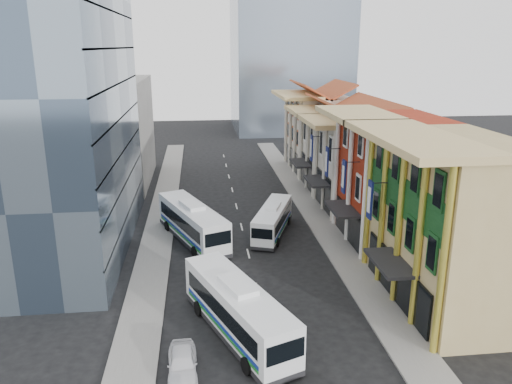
{
  "coord_description": "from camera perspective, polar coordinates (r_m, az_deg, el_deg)",
  "views": [
    {
      "loc": [
        -4.13,
        -26.81,
        18.26
      ],
      "look_at": [
        1.12,
        18.56,
        4.77
      ],
      "focal_mm": 35.0,
      "sensor_mm": 36.0,
      "label": 1
    }
  ],
  "objects": [
    {
      "name": "shophouse_tan",
      "position": [
        38.61,
        21.86,
        -3.29
      ],
      "size": [
        8.0,
        14.0,
        12.0
      ],
      "primitive_type": "cube",
      "color": "tan",
      "rests_on": "ground"
    },
    {
      "name": "shophouse_red",
      "position": [
        48.97,
        15.36,
        1.35
      ],
      "size": [
        8.0,
        10.0,
        12.0
      ],
      "primitive_type": "cube",
      "color": "maroon",
      "rests_on": "ground"
    },
    {
      "name": "sedan_left",
      "position": [
        30.57,
        -8.42,
        -18.78
      ],
      "size": [
        1.83,
        4.24,
        1.42
      ],
      "primitive_type": "imported",
      "rotation": [
        0.0,
        0.0,
        0.03
      ],
      "color": "silver",
      "rests_on": "ground"
    },
    {
      "name": "shophouse_cream_far",
      "position": [
        76.11,
        7.32,
        6.67
      ],
      "size": [
        8.0,
        12.0,
        11.0
      ],
      "primitive_type": "cube",
      "color": "beige",
      "rests_on": "ground"
    },
    {
      "name": "shophouse_cream_mid",
      "position": [
        66.24,
        9.45,
        4.68
      ],
      "size": [
        8.0,
        9.0,
        10.0
      ],
      "primitive_type": "cube",
      "color": "beige",
      "rests_on": "ground"
    },
    {
      "name": "shophouse_cream_near",
      "position": [
        57.85,
        11.86,
        2.84
      ],
      "size": [
        8.0,
        9.0,
        10.0
      ],
      "primitive_type": "cube",
      "color": "beige",
      "rests_on": "ground"
    },
    {
      "name": "sidewalk_left",
      "position": [
        52.27,
        -11.01,
        -4.23
      ],
      "size": [
        3.0,
        90.0,
        0.15
      ],
      "primitive_type": "cube",
      "color": "slate",
      "rests_on": "ground"
    },
    {
      "name": "office_tower",
      "position": [
        47.7,
        -22.71,
        11.29
      ],
      "size": [
        12.0,
        26.0,
        30.0
      ],
      "primitive_type": "cube",
      "color": "#3F4F64",
      "rests_on": "ground"
    },
    {
      "name": "bus_left_far",
      "position": [
        48.4,
        -7.28,
        -3.4
      ],
      "size": [
        7.12,
        12.23,
        3.87
      ],
      "primitive_type": null,
      "rotation": [
        0.0,
        0.0,
        0.38
      ],
      "color": "silver",
      "rests_on": "ground"
    },
    {
      "name": "office_block_far",
      "position": [
        70.73,
        -16.29,
        6.63
      ],
      "size": [
        10.0,
        18.0,
        14.0
      ],
      "primitive_type": "cube",
      "color": "gray",
      "rests_on": "ground"
    },
    {
      "name": "ground",
      "position": [
        32.7,
        1.87,
        -17.5
      ],
      "size": [
        200.0,
        200.0,
        0.0
      ],
      "primitive_type": "plane",
      "color": "black",
      "rests_on": "ground"
    },
    {
      "name": "sidewalk_right",
      "position": [
        53.6,
        7.44,
        -3.53
      ],
      "size": [
        3.0,
        90.0,
        0.15
      ],
      "primitive_type": "cube",
      "color": "slate",
      "rests_on": "ground"
    },
    {
      "name": "bus_right",
      "position": [
        49.83,
        1.92,
        -3.14
      ],
      "size": [
        5.48,
        9.92,
        3.12
      ],
      "primitive_type": null,
      "rotation": [
        0.0,
        0.0,
        -0.35
      ],
      "color": "white",
      "rests_on": "ground"
    },
    {
      "name": "bus_left_near",
      "position": [
        33.07,
        -2.1,
        -13.21
      ],
      "size": [
        6.96,
        12.06,
        3.81
      ],
      "primitive_type": null,
      "rotation": [
        0.0,
        0.0,
        0.38
      ],
      "color": "white",
      "rests_on": "ground"
    }
  ]
}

